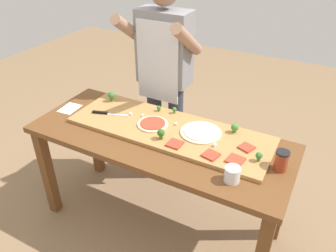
# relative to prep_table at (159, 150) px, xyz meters

# --- Properties ---
(ground_plane) EXTENTS (8.00, 8.00, 0.00)m
(ground_plane) POSITION_rel_prep_table_xyz_m (0.00, 0.00, -0.68)
(ground_plane) COLOR #896B4C
(prep_table) EXTENTS (1.72, 0.68, 0.79)m
(prep_table) POSITION_rel_prep_table_xyz_m (0.00, 0.00, 0.00)
(prep_table) COLOR brown
(prep_table) RESTS_ON ground
(cutting_board) EXTENTS (1.35, 0.46, 0.03)m
(cutting_board) POSITION_rel_prep_table_xyz_m (0.03, 0.08, 0.13)
(cutting_board) COLOR #B27F47
(cutting_board) RESTS_ON prep_table
(chefs_knife) EXTENTS (0.26, 0.10, 0.02)m
(chefs_knife) POSITION_rel_prep_table_xyz_m (-0.45, 0.03, 0.15)
(chefs_knife) COLOR #B7BABF
(chefs_knife) RESTS_ON cutting_board
(pizza_whole_tomato_red) EXTENTS (0.20, 0.20, 0.02)m
(pizza_whole_tomato_red) POSITION_rel_prep_table_xyz_m (-0.08, 0.07, 0.15)
(pizza_whole_tomato_red) COLOR beige
(pizza_whole_tomato_red) RESTS_ON cutting_board
(pizza_whole_cheese_artichoke) EXTENTS (0.27, 0.27, 0.02)m
(pizza_whole_cheese_artichoke) POSITION_rel_prep_table_xyz_m (0.24, 0.12, 0.15)
(pizza_whole_cheese_artichoke) COLOR beige
(pizza_whole_cheese_artichoke) RESTS_ON cutting_board
(pizza_slice_center) EXTENTS (0.10, 0.10, 0.01)m
(pizza_slice_center) POSITION_rel_prep_table_xyz_m (0.55, 0.10, 0.15)
(pizza_slice_center) COLOR #BC3D28
(pizza_slice_center) RESTS_ON cutting_board
(pizza_slice_far_left) EXTENTS (0.09, 0.09, 0.01)m
(pizza_slice_far_left) POSITION_rel_prep_table_xyz_m (0.15, -0.07, 0.15)
(pizza_slice_far_left) COLOR #BC3D28
(pizza_slice_far_left) RESTS_ON cutting_board
(pizza_slice_near_left) EXTENTS (0.10, 0.10, 0.01)m
(pizza_slice_near_left) POSITION_rel_prep_table_xyz_m (0.53, -0.05, 0.15)
(pizza_slice_near_left) COLOR #BC3D28
(pizza_slice_near_left) RESTS_ON cutting_board
(pizza_slice_near_right) EXTENTS (0.10, 0.10, 0.01)m
(pizza_slice_near_right) POSITION_rel_prep_table_xyz_m (0.39, -0.07, 0.15)
(pizza_slice_near_right) COLOR #BC3D28
(pizza_slice_near_right) RESTS_ON cutting_board
(broccoli_floret_back_left) EXTENTS (0.05, 0.05, 0.08)m
(broccoli_floret_back_left) POSITION_rel_prep_table_xyz_m (-0.52, 0.21, 0.19)
(broccoli_floret_back_left) COLOR #3F7220
(broccoli_floret_back_left) RESTS_ON cutting_board
(broccoli_floret_front_right) EXTENTS (0.03, 0.03, 0.05)m
(broccoli_floret_front_right) POSITION_rel_prep_table_xyz_m (-0.03, 0.27, 0.17)
(broccoli_floret_front_right) COLOR #3F7220
(broccoli_floret_front_right) RESTS_ON cutting_board
(broccoli_floret_center_right) EXTENTS (0.05, 0.05, 0.06)m
(broccoli_floret_center_right) POSITION_rel_prep_table_xyz_m (0.43, 0.23, 0.18)
(broccoli_floret_center_right) COLOR #487A23
(broccoli_floret_center_right) RESTS_ON cutting_board
(broccoli_floret_back_right) EXTENTS (0.04, 0.04, 0.06)m
(broccoli_floret_back_right) POSITION_rel_prep_table_xyz_m (0.64, 0.01, 0.18)
(broccoli_floret_back_right) COLOR #3F7220
(broccoli_floret_back_right) RESTS_ON cutting_board
(broccoli_floret_center_left) EXTENTS (0.05, 0.05, 0.07)m
(broccoli_floret_center_left) POSITION_rel_prep_table_xyz_m (0.05, -0.05, 0.18)
(broccoli_floret_center_left) COLOR #366618
(broccoli_floret_center_left) RESTS_ON cutting_board
(broccoli_floret_back_mid) EXTENTS (0.03, 0.03, 0.04)m
(broccoli_floret_back_mid) POSITION_rel_prep_table_xyz_m (-0.14, 0.25, 0.17)
(broccoli_floret_back_mid) COLOR #3F7220
(broccoli_floret_back_mid) RESTS_ON cutting_board
(cheese_crumble_a) EXTENTS (0.02, 0.02, 0.02)m
(cheese_crumble_a) POSITION_rel_prep_table_xyz_m (0.06, 0.14, 0.15)
(cheese_crumble_a) COLOR white
(cheese_crumble_a) RESTS_ON cutting_board
(cheese_crumble_b) EXTENTS (0.02, 0.02, 0.02)m
(cheese_crumble_b) POSITION_rel_prep_table_xyz_m (-0.28, 0.10, 0.15)
(cheese_crumble_b) COLOR silver
(cheese_crumble_b) RESTS_ON cutting_board
(cheese_crumble_c) EXTENTS (0.03, 0.03, 0.02)m
(cheese_crumble_c) POSITION_rel_prep_table_xyz_m (0.38, 0.03, 0.15)
(cheese_crumble_c) COLOR white
(cheese_crumble_c) RESTS_ON cutting_board
(cheese_crumble_d) EXTENTS (0.02, 0.02, 0.02)m
(cheese_crumble_d) POSITION_rel_prep_table_xyz_m (-0.20, 0.13, 0.15)
(cheese_crumble_d) COLOR white
(cheese_crumble_d) RESTS_ON cutting_board
(flour_cup) EXTENTS (0.09, 0.09, 0.09)m
(flour_cup) POSITION_rel_prep_table_xyz_m (0.56, -0.19, 0.15)
(flour_cup) COLOR white
(flour_cup) RESTS_ON prep_table
(sauce_jar) EXTENTS (0.08, 0.08, 0.12)m
(sauce_jar) POSITION_rel_prep_table_xyz_m (0.77, 0.03, 0.18)
(sauce_jar) COLOR #99381E
(sauce_jar) RESTS_ON prep_table
(recipe_note) EXTENTS (0.13, 0.16, 0.00)m
(recipe_note) POSITION_rel_prep_table_xyz_m (-0.76, 0.01, 0.12)
(recipe_note) COLOR white
(recipe_note) RESTS_ON prep_table
(cook_center) EXTENTS (0.54, 0.39, 1.67)m
(cook_center) POSITION_rel_prep_table_xyz_m (-0.26, 0.55, 0.32)
(cook_center) COLOR #333847
(cook_center) RESTS_ON ground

